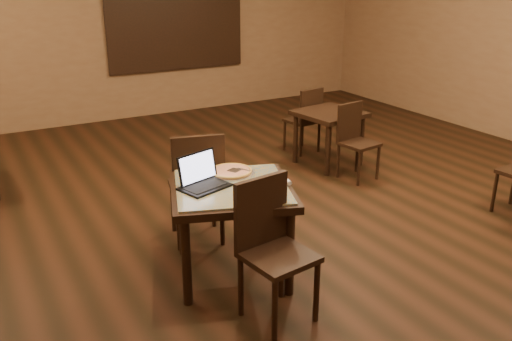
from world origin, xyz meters
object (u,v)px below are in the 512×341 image
other_table_a_chair_near (355,137)px  pizza_pan (231,173)px  tiled_table (232,198)px  other_table_a_chair_far (306,117)px  laptop (201,178)px  chair_main_near (271,241)px  other_table_a (329,121)px  chair_main_far (197,182)px

other_table_a_chair_near → pizza_pan: bearing=-163.1°
tiled_table → other_table_a_chair_far: size_ratio=1.34×
laptop → other_table_a_chair_far: size_ratio=0.48×
chair_main_near → laptop: laptop is taller
chair_main_near → pizza_pan: 0.89m
other_table_a → other_table_a_chair_far: 0.52m
tiled_table → chair_main_near: 0.62m
chair_main_near → laptop: 0.79m
other_table_a → other_table_a_chair_far: size_ratio=0.94×
other_table_a → chair_main_near: bearing=-142.0°
other_table_a_chair_near → tiled_table: bearing=-159.4°
chair_main_near → chair_main_far: chair_main_far is taller
chair_main_near → other_table_a_chair_near: bearing=31.2°
laptop → other_table_a: laptop is taller
laptop → pizza_pan: (0.32, 0.13, -0.06)m
laptop → other_table_a: (2.44, 1.63, -0.26)m
pizza_pan → other_table_a_chair_near: bearing=25.2°
other_table_a → other_table_a_chair_near: (-0.01, -0.51, -0.07)m
laptop → other_table_a_chair_far: bearing=24.0°
pizza_pan → other_table_a_chair_far: other_table_a_chair_far is taller
pizza_pan → other_table_a_chair_far: (2.13, 2.01, -0.27)m
tiled_table → other_table_a_chair_near: 2.55m
chair_main_near → other_table_a_chair_far: 3.65m
pizza_pan → other_table_a_chair_near: other_table_a_chair_near is taller
chair_main_far → other_table_a_chair_far: bearing=-130.0°
chair_main_far → other_table_a_chair_near: (2.25, 0.62, -0.09)m
other_table_a_chair_far → chair_main_near: bearing=43.4°
chair_main_near → other_table_a_chair_near: (2.24, 1.84, -0.07)m
other_table_a_chair_far → other_table_a: bearing=80.4°
laptop → other_table_a: size_ratio=0.51×
chair_main_far → other_table_a_chair_near: size_ratio=1.18×
chair_main_far → other_table_a: 2.53m
chair_main_near → other_table_a_chair_far: (2.26, 2.87, -0.07)m
chair_main_far → other_table_a_chair_far: chair_main_far is taller
chair_main_near → other_table_a: bearing=38.0°
other_table_a → other_table_a_chair_far: bearing=80.4°
chair_main_far → tiled_table: bearing=106.2°
chair_main_far → pizza_pan: (0.14, -0.37, 0.18)m
laptop → pizza_pan: 0.35m
laptop → chair_main_far: bearing=53.4°
other_table_a → tiled_table: bearing=-150.4°
tiled_table → other_table_a_chair_near: size_ratio=1.34×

